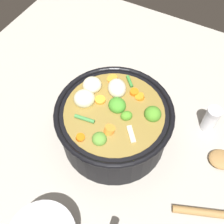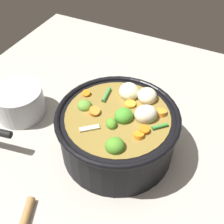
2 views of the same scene
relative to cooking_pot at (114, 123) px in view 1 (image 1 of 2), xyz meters
The scene contains 4 objects.
ground_plane 0.07m from the cooking_pot, 37.64° to the right, with size 1.10×1.10×0.00m, color #9E998E.
cooking_pot is the anchor object (origin of this frame).
wooden_spoon 0.30m from the cooking_pot, ahead, with size 0.23×0.22×0.02m.
salt_shaker 0.26m from the cooking_pot, 34.85° to the left, with size 0.04×0.04×0.08m.
Camera 1 is at (0.17, -0.32, 0.65)m, focal length 44.84 mm.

